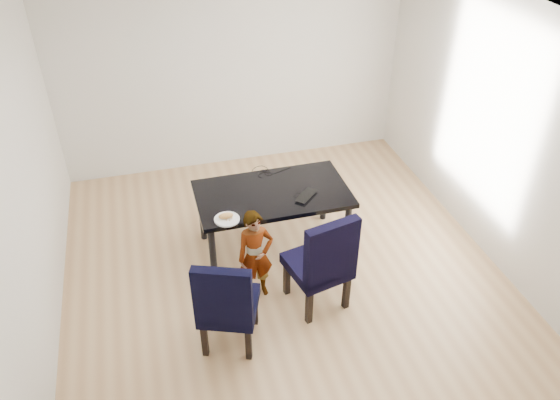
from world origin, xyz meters
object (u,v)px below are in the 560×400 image
object	(u,v)px
chair_left	(229,298)
plate	(227,219)
child	(255,255)
laptop	(303,195)
dining_table	(273,220)
chair_right	(318,258)

from	to	relation	value
chair_left	plate	distance (m)	0.86
child	laptop	distance (m)	0.85
chair_left	laptop	xyz separation A→B (m)	(0.99, 1.02, 0.25)
child	plate	world-z (taller)	child
dining_table	chair_right	distance (m)	0.94
chair_left	plate	bearing A→B (deg)	100.38
chair_left	child	distance (m)	0.63
dining_table	child	world-z (taller)	child
laptop	chair_left	bearing A→B (deg)	1.60
chair_right	child	xyz separation A→B (m)	(-0.55, 0.25, -0.05)
child	chair_left	bearing A→B (deg)	-129.53
chair_left	chair_right	xyz separation A→B (m)	(0.91, 0.26, 0.04)
chair_left	chair_right	world-z (taller)	chair_right
chair_right	child	world-z (taller)	chair_right
chair_right	laptop	world-z (taller)	chair_right
child	plate	size ratio (longest dim) A/B	3.96
chair_right	plate	world-z (taller)	chair_right
chair_left	child	world-z (taller)	chair_left
plate	laptop	bearing A→B (deg)	13.56
chair_left	chair_right	size ratio (longest dim) A/B	0.94
dining_table	child	bearing A→B (deg)	-117.87
dining_table	plate	world-z (taller)	plate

